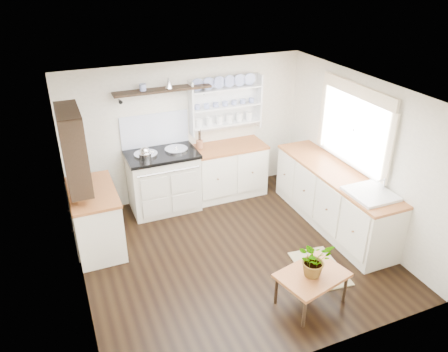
{
  "coord_description": "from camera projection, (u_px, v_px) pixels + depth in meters",
  "views": [
    {
      "loc": [
        -2.03,
        -4.55,
        3.76
      ],
      "look_at": [
        -0.03,
        0.25,
        1.1
      ],
      "focal_mm": 35.0,
      "sensor_mm": 36.0,
      "label": 1
    }
  ],
  "objects": [
    {
      "name": "aga_cooker",
      "position": [
        163.0,
        180.0,
        7.02
      ],
      "size": [
        1.11,
        0.76,
        1.02
      ],
      "color": "beige",
      "rests_on": "floor"
    },
    {
      "name": "left_cabinets",
      "position": [
        96.0,
        218.0,
        6.09
      ],
      "size": [
        0.62,
        1.13,
        0.9
      ],
      "color": "silver",
      "rests_on": "floor"
    },
    {
      "name": "plate_rack",
      "position": [
        224.0,
        103.0,
        7.19
      ],
      "size": [
        1.2,
        0.22,
        0.9
      ],
      "color": "white",
      "rests_on": "wall_back"
    },
    {
      "name": "floor_rug",
      "position": [
        320.0,
        268.0,
        5.82
      ],
      "size": [
        0.64,
        0.91,
        0.02
      ],
      "primitive_type": "cube",
      "rotation": [
        0.0,
        0.0,
        -0.11
      ],
      "color": "olive",
      "rests_on": "floor"
    },
    {
      "name": "floor",
      "position": [
        233.0,
        252.0,
        6.14
      ],
      "size": [
        4.0,
        3.8,
        0.01
      ],
      "primitive_type": "cube",
      "color": "black",
      "rests_on": "ground"
    },
    {
      "name": "window",
      "position": [
        355.0,
        126.0,
        6.22
      ],
      "size": [
        0.08,
        1.55,
        1.22
      ],
      "color": "white",
      "rests_on": "wall_right"
    },
    {
      "name": "belfast_sink",
      "position": [
        369.0,
        202.0,
        5.83
      ],
      "size": [
        0.55,
        0.6,
        0.45
      ],
      "color": "white",
      "rests_on": "right_cabinets"
    },
    {
      "name": "ceiling",
      "position": [
        235.0,
        93.0,
        5.1
      ],
      "size": [
        4.0,
        3.8,
        0.01
      ],
      "primitive_type": "cube",
      "color": "white",
      "rests_on": "wall_back"
    },
    {
      "name": "potted_plant",
      "position": [
        314.0,
        259.0,
        4.98
      ],
      "size": [
        0.42,
        0.37,
        0.43
      ],
      "primitive_type": "imported",
      "rotation": [
        0.0,
        0.0,
        0.1
      ],
      "color": "#3F7233",
      "rests_on": "center_table"
    },
    {
      "name": "high_shelf",
      "position": [
        163.0,
        90.0,
        6.6
      ],
      "size": [
        1.5,
        0.29,
        0.16
      ],
      "color": "black",
      "rests_on": "wall_back"
    },
    {
      "name": "kettle",
      "position": [
        145.0,
        155.0,
        6.58
      ],
      "size": [
        0.19,
        0.19,
        0.24
      ],
      "primitive_type": null,
      "color": "silver",
      "rests_on": "aga_cooker"
    },
    {
      "name": "wall_right",
      "position": [
        360.0,
        156.0,
        6.31
      ],
      "size": [
        0.02,
        3.8,
        2.3
      ],
      "primitive_type": "cube",
      "color": "beige",
      "rests_on": "ground"
    },
    {
      "name": "back_cabinets",
      "position": [
        228.0,
        170.0,
        7.46
      ],
      "size": [
        1.27,
        0.63,
        0.9
      ],
      "color": "silver",
      "rests_on": "floor"
    },
    {
      "name": "wall_back",
      "position": [
        187.0,
        131.0,
        7.18
      ],
      "size": [
        4.0,
        0.02,
        2.3
      ],
      "primitive_type": "cube",
      "color": "beige",
      "rests_on": "ground"
    },
    {
      "name": "utensil_crock",
      "position": [
        200.0,
        144.0,
        7.13
      ],
      "size": [
        0.11,
        0.11,
        0.13
      ],
      "primitive_type": "cylinder",
      "color": "#985937",
      "rests_on": "back_cabinets"
    },
    {
      "name": "left_shelving",
      "position": [
        73.0,
        148.0,
        5.55
      ],
      "size": [
        0.28,
        0.8,
        1.05
      ],
      "primitive_type": "cube",
      "color": "black",
      "rests_on": "wall_left"
    },
    {
      "name": "right_cabinets",
      "position": [
        333.0,
        198.0,
        6.6
      ],
      "size": [
        0.62,
        2.43,
        0.9
      ],
      "color": "silver",
      "rests_on": "floor"
    },
    {
      "name": "wall_left",
      "position": [
        72.0,
        212.0,
        4.94
      ],
      "size": [
        0.02,
        3.8,
        2.3
      ],
      "primitive_type": "cube",
      "color": "beige",
      "rests_on": "ground"
    },
    {
      "name": "center_table",
      "position": [
        312.0,
        277.0,
        5.1
      ],
      "size": [
        0.9,
        0.73,
        0.43
      ],
      "rotation": [
        0.0,
        0.0,
        0.24
      ],
      "color": "brown",
      "rests_on": "floor"
    }
  ]
}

